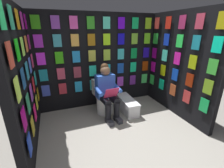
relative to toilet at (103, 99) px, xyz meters
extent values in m
plane|color=#9E998E|center=(-0.05, 1.59, -0.33)|extent=(30.00, 30.00, 0.00)
cube|color=black|center=(-0.05, -0.47, 0.79)|extent=(3.04, 0.10, 2.24)
cube|color=#394CC3|center=(1.24, -0.39, 0.23)|extent=(0.17, 0.01, 0.26)
cube|color=#C22939|center=(0.87, -0.39, 0.23)|extent=(0.17, 0.01, 0.26)
cube|color=#1C9BD8|center=(0.50, -0.39, 0.23)|extent=(0.17, 0.01, 0.26)
cube|color=#32C7D1|center=(0.14, -0.39, 0.23)|extent=(0.17, 0.01, 0.26)
cube|color=#46D8B3|center=(-0.23, -0.39, 0.23)|extent=(0.17, 0.01, 0.26)
cube|color=#AE3FD1|center=(-0.60, -0.39, 0.23)|extent=(0.17, 0.01, 0.26)
cube|color=#67258E|center=(-0.96, -0.39, 0.23)|extent=(0.17, 0.01, 0.26)
cube|color=#42C75B|center=(-1.33, -0.39, 0.23)|extent=(0.17, 0.01, 0.26)
cube|color=teal|center=(1.24, -0.39, 0.59)|extent=(0.17, 0.01, 0.26)
cube|color=#CE405F|center=(0.87, -0.39, 0.59)|extent=(0.17, 0.01, 0.26)
cube|color=#913144|center=(0.50, -0.39, 0.59)|extent=(0.17, 0.01, 0.26)
cube|color=#2AEBC9|center=(0.14, -0.39, 0.59)|extent=(0.17, 0.01, 0.26)
cube|color=#1BC1E7|center=(-0.23, -0.39, 0.59)|extent=(0.17, 0.01, 0.26)
cube|color=#1448B2|center=(-0.60, -0.39, 0.59)|extent=(0.17, 0.01, 0.26)
cube|color=#12C880|center=(-0.96, -0.39, 0.59)|extent=(0.17, 0.01, 0.26)
cube|color=#8D3207|center=(-1.33, -0.39, 0.59)|extent=(0.17, 0.01, 0.26)
cube|color=#CF2AF0|center=(1.24, -0.39, 0.95)|extent=(0.17, 0.01, 0.26)
cube|color=#33B210|center=(0.87, -0.39, 0.95)|extent=(0.17, 0.01, 0.26)
cube|color=#1E8CD8|center=(0.50, -0.39, 0.95)|extent=(0.17, 0.01, 0.26)
cube|color=gold|center=(0.14, -0.39, 0.95)|extent=(0.17, 0.01, 0.26)
cube|color=#9FCC37|center=(-0.23, -0.39, 0.95)|extent=(0.17, 0.01, 0.26)
cube|color=#36BCC3|center=(-0.60, -0.39, 0.95)|extent=(0.17, 0.01, 0.26)
cube|color=#0C8C3D|center=(-0.96, -0.39, 0.95)|extent=(0.17, 0.01, 0.26)
cube|color=#1E11A0|center=(-1.33, -0.39, 0.95)|extent=(0.17, 0.01, 0.26)
cube|color=purple|center=(1.24, -0.39, 1.31)|extent=(0.17, 0.01, 0.26)
cube|color=teal|center=(0.87, -0.39, 1.31)|extent=(0.17, 0.01, 0.26)
cube|color=#ECAC46|center=(0.50, -0.39, 1.31)|extent=(0.17, 0.01, 0.26)
cube|color=#9B640F|center=(0.14, -0.39, 1.31)|extent=(0.17, 0.01, 0.26)
cube|color=#A1ED1A|center=(-0.23, -0.39, 1.31)|extent=(0.17, 0.01, 0.26)
cube|color=#130DC5|center=(-0.60, -0.39, 1.31)|extent=(0.17, 0.01, 0.26)
cube|color=#75B12F|center=(-0.96, -0.39, 1.31)|extent=(0.17, 0.01, 0.26)
cube|color=#69C620|center=(-1.33, -0.39, 1.31)|extent=(0.17, 0.01, 0.26)
cube|color=#2D8C11|center=(1.24, -0.39, 1.68)|extent=(0.17, 0.01, 0.26)
cube|color=purple|center=(0.87, -0.39, 1.68)|extent=(0.17, 0.01, 0.26)
cube|color=#E548AD|center=(0.50, -0.39, 1.68)|extent=(0.17, 0.01, 0.26)
cube|color=#2C911F|center=(0.14, -0.39, 1.68)|extent=(0.17, 0.01, 0.26)
cube|color=#4CDCBE|center=(-0.23, -0.39, 1.68)|extent=(0.17, 0.01, 0.26)
cube|color=#5F0BE9|center=(-0.60, -0.39, 1.68)|extent=(0.17, 0.01, 0.26)
cube|color=#13B85F|center=(-0.96, -0.39, 1.68)|extent=(0.17, 0.01, 0.26)
cube|color=#86CC21|center=(-1.33, -0.39, 1.68)|extent=(0.17, 0.01, 0.26)
cube|color=black|center=(-1.57, 0.58, 0.79)|extent=(0.10, 2.01, 2.24)
cube|color=green|center=(-1.48, -0.24, 0.23)|extent=(0.01, 0.17, 0.26)
cube|color=#0FC989|center=(-1.48, 0.17, 0.23)|extent=(0.01, 0.17, 0.26)
cube|color=#AA4A26|center=(-1.48, 0.58, 0.23)|extent=(0.01, 0.17, 0.26)
cube|color=#BD3333|center=(-1.48, 0.99, 0.23)|extent=(0.01, 0.17, 0.26)
cube|color=green|center=(-1.48, 1.40, 0.23)|extent=(0.01, 0.17, 0.26)
cube|color=#B30D9D|center=(-1.48, -0.24, 0.59)|extent=(0.01, 0.17, 0.26)
cube|color=#7F8D08|center=(-1.48, 0.17, 0.59)|extent=(0.01, 0.17, 0.26)
cube|color=blue|center=(-1.48, 0.58, 0.59)|extent=(0.01, 0.17, 0.26)
cube|color=maroon|center=(-1.48, 0.99, 0.59)|extent=(0.01, 0.17, 0.26)
cube|color=#6F9D20|center=(-1.48, 1.40, 0.59)|extent=(0.01, 0.17, 0.26)
cube|color=#8E0A78|center=(-1.48, -0.24, 0.95)|extent=(0.01, 0.17, 0.26)
cube|color=#45D9BC|center=(-1.48, 0.17, 0.95)|extent=(0.01, 0.17, 0.26)
cube|color=#F01EAD|center=(-1.48, 0.58, 0.95)|extent=(0.01, 0.17, 0.26)
cube|color=#A1BB12|center=(-1.48, 0.99, 0.95)|extent=(0.01, 0.17, 0.26)
cube|color=green|center=(-1.48, 1.40, 0.95)|extent=(0.01, 0.17, 0.26)
cube|color=green|center=(-1.48, -0.24, 1.31)|extent=(0.01, 0.17, 0.26)
cube|color=#1536CE|center=(-1.48, 0.17, 1.31)|extent=(0.01, 0.17, 0.26)
cube|color=#2DEC53|center=(-1.48, 0.58, 1.31)|extent=(0.01, 0.17, 0.26)
cube|color=teal|center=(-1.48, 0.99, 1.31)|extent=(0.01, 0.17, 0.26)
cube|color=#0CE4AC|center=(-1.48, 1.40, 1.31)|extent=(0.01, 0.17, 0.26)
cube|color=#AD2F2D|center=(-1.48, -0.24, 1.68)|extent=(0.01, 0.17, 0.26)
cube|color=red|center=(-1.48, 0.17, 1.68)|extent=(0.01, 0.17, 0.26)
cube|color=#A6285B|center=(-1.48, 0.58, 1.68)|extent=(0.01, 0.17, 0.26)
cube|color=#B7354D|center=(-1.48, 0.99, 1.68)|extent=(0.01, 0.17, 0.26)
cube|color=#9F940F|center=(-1.48, 1.40, 1.68)|extent=(0.01, 0.17, 0.26)
cube|color=black|center=(1.47, 0.58, 0.79)|extent=(0.10, 2.01, 2.24)
cube|color=#1B3ABB|center=(1.39, 1.40, 0.23)|extent=(0.01, 0.17, 0.26)
cube|color=#AC9B27|center=(1.39, 0.99, 0.23)|extent=(0.01, 0.17, 0.26)
cube|color=#F11B73|center=(1.39, 0.58, 0.23)|extent=(0.01, 0.17, 0.26)
cube|color=gold|center=(1.39, 0.17, 0.23)|extent=(0.01, 0.17, 0.26)
cube|color=gold|center=(1.39, -0.24, 0.23)|extent=(0.01, 0.17, 0.26)
cube|color=#A50D79|center=(1.39, 1.40, 0.59)|extent=(0.01, 0.17, 0.26)
cube|color=#319363|center=(1.39, 0.99, 0.59)|extent=(0.01, 0.17, 0.26)
cube|color=purple|center=(1.39, 0.58, 0.59)|extent=(0.01, 0.17, 0.26)
cube|color=red|center=(1.39, 0.17, 0.59)|extent=(0.01, 0.17, 0.26)
cube|color=#2CBFBA|center=(1.39, -0.24, 0.59)|extent=(0.01, 0.17, 0.26)
cube|color=#C0ED4F|center=(1.39, 1.40, 0.95)|extent=(0.01, 0.17, 0.26)
cube|color=#1F528D|center=(1.39, 0.99, 0.95)|extent=(0.01, 0.17, 0.26)
cube|color=teal|center=(1.39, 0.58, 0.95)|extent=(0.01, 0.17, 0.26)
cube|color=#4A6FE5|center=(1.39, 0.17, 0.95)|extent=(0.01, 0.17, 0.26)
cube|color=#D43C6F|center=(1.39, -0.24, 0.95)|extent=(0.01, 0.17, 0.26)
cube|color=#BF4230|center=(1.39, 1.40, 1.31)|extent=(0.01, 0.17, 0.26)
cube|color=#19C518|center=(1.39, 0.99, 1.31)|extent=(0.01, 0.17, 0.26)
cube|color=#9EEB4E|center=(1.39, 0.58, 1.31)|extent=(0.01, 0.17, 0.26)
cube|color=#CD7231|center=(1.39, 0.17, 1.31)|extent=(0.01, 0.17, 0.26)
cube|color=#9F2276|center=(1.39, -0.24, 1.31)|extent=(0.01, 0.17, 0.26)
cube|color=#23CC68|center=(1.39, 1.40, 1.68)|extent=(0.01, 0.17, 0.26)
cube|color=#2A976D|center=(1.39, 0.99, 1.68)|extent=(0.01, 0.17, 0.26)
cube|color=orange|center=(1.39, 0.58, 1.68)|extent=(0.01, 0.17, 0.26)
cube|color=#A82296|center=(1.39, 0.17, 1.68)|extent=(0.01, 0.17, 0.26)
cube|color=#A10892|center=(1.39, -0.24, 1.68)|extent=(0.01, 0.17, 0.26)
cylinder|color=white|center=(-0.01, 0.08, -0.13)|extent=(0.38, 0.38, 0.40)
cylinder|color=white|center=(-0.01, 0.08, 0.09)|extent=(0.41, 0.41, 0.02)
cube|color=white|center=(0.02, -0.18, 0.25)|extent=(0.39, 0.21, 0.36)
cylinder|color=white|center=(0.01, -0.09, 0.25)|extent=(0.39, 0.10, 0.39)
cube|color=blue|center=(-0.01, 0.11, 0.36)|extent=(0.42, 0.26, 0.52)
sphere|color=brown|center=(-0.01, 0.14, 0.71)|extent=(0.21, 0.21, 0.21)
sphere|color=#472D19|center=(-0.01, 0.11, 0.78)|extent=(0.17, 0.17, 0.17)
cylinder|color=black|center=(-0.13, 0.30, 0.11)|extent=(0.19, 0.41, 0.15)
cylinder|color=black|center=(0.07, 0.32, 0.11)|extent=(0.19, 0.41, 0.15)
cylinder|color=black|center=(-0.14, 0.48, -0.11)|extent=(0.12, 0.12, 0.42)
cylinder|color=black|center=(0.06, 0.49, -0.11)|extent=(0.12, 0.12, 0.42)
cube|color=#33333D|center=(-0.15, 0.54, -0.28)|extent=(0.13, 0.27, 0.09)
cube|color=#33333D|center=(0.05, 0.55, -0.28)|extent=(0.13, 0.27, 0.09)
cylinder|color=blue|center=(-0.24, 0.27, 0.33)|extent=(0.11, 0.32, 0.13)
cylinder|color=blue|center=(0.20, 0.31, 0.33)|extent=(0.11, 0.32, 0.13)
cube|color=#C62751|center=(-0.04, 0.45, 0.32)|extent=(0.31, 0.16, 0.23)
cube|color=silver|center=(-0.53, 0.19, -0.18)|extent=(0.30, 0.78, 0.29)
cube|color=white|center=(-0.53, 0.19, -0.02)|extent=(0.31, 0.82, 0.03)
camera|label=1|loc=(1.00, 3.20, 1.56)|focal=25.06mm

